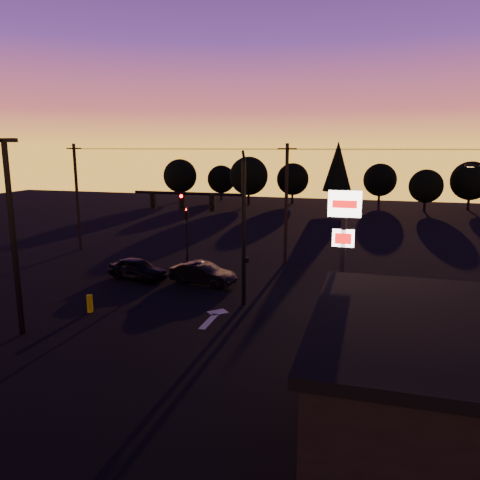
% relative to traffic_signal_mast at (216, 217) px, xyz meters
% --- Properties ---
extents(ground, '(120.00, 120.00, 0.00)m').
position_rel_traffic_signal_mast_xyz_m(ground, '(0.10, -3.99, -4.94)').
color(ground, black).
rests_on(ground, ground).
extents(lane_arrow, '(1.20, 3.10, 0.01)m').
position_rel_traffic_signal_mast_xyz_m(lane_arrow, '(0.60, -2.33, -4.93)').
color(lane_arrow, beige).
rests_on(lane_arrow, ground).
extents(traffic_signal_mast, '(6.79, 0.52, 8.58)m').
position_rel_traffic_signal_mast_xyz_m(traffic_signal_mast, '(0.00, 0.00, 0.00)').
color(traffic_signal_mast, black).
rests_on(traffic_signal_mast, ground).
extents(secondary_signal, '(0.30, 0.31, 4.35)m').
position_rel_traffic_signal_mast_xyz_m(secondary_signal, '(-4.90, 7.49, -2.07)').
color(secondary_signal, black).
rests_on(secondary_signal, ground).
extents(parking_lot_light, '(1.25, 0.30, 9.14)m').
position_rel_traffic_signal_mast_xyz_m(parking_lot_light, '(-7.40, -6.99, 0.33)').
color(parking_lot_light, black).
rests_on(parking_lot_light, ground).
extents(pylon_sign, '(1.50, 0.28, 6.80)m').
position_rel_traffic_signal_mast_xyz_m(pylon_sign, '(7.10, -2.49, -0.02)').
color(pylon_sign, black).
rests_on(pylon_sign, ground).
extents(utility_pole_0, '(1.40, 0.26, 9.00)m').
position_rel_traffic_signal_mast_xyz_m(utility_pole_0, '(-15.90, 10.01, -0.34)').
color(utility_pole_0, black).
rests_on(utility_pole_0, ground).
extents(utility_pole_1, '(1.40, 0.26, 9.00)m').
position_rel_traffic_signal_mast_xyz_m(utility_pole_1, '(2.10, 10.01, -0.34)').
color(utility_pole_1, black).
rests_on(utility_pole_1, ground).
extents(power_wires, '(36.00, 1.22, 0.07)m').
position_rel_traffic_signal_mast_xyz_m(power_wires, '(2.10, 10.01, 3.63)').
color(power_wires, black).
rests_on(power_wires, ground).
extents(bollard, '(0.32, 0.32, 0.95)m').
position_rel_traffic_signal_mast_xyz_m(bollard, '(-6.04, -3.45, -4.46)').
color(bollard, '#D3D505').
rests_on(bollard, ground).
extents(tree_0, '(5.36, 5.36, 6.74)m').
position_rel_traffic_signal_mast_xyz_m(tree_0, '(-21.90, 46.01, -0.88)').
color(tree_0, black).
rests_on(tree_0, ground).
extents(tree_1, '(4.54, 4.54, 5.71)m').
position_rel_traffic_signal_mast_xyz_m(tree_1, '(-15.90, 49.01, -1.50)').
color(tree_1, black).
rests_on(tree_1, ground).
extents(tree_2, '(5.77, 5.78, 7.26)m').
position_rel_traffic_signal_mast_xyz_m(tree_2, '(-9.90, 44.01, -0.57)').
color(tree_2, black).
rests_on(tree_2, ground).
extents(tree_3, '(4.95, 4.95, 6.22)m').
position_rel_traffic_signal_mast_xyz_m(tree_3, '(-3.90, 48.01, -1.19)').
color(tree_3, black).
rests_on(tree_3, ground).
extents(tree_4, '(4.18, 4.18, 9.50)m').
position_rel_traffic_signal_mast_xyz_m(tree_4, '(3.10, 45.01, 0.99)').
color(tree_4, black).
rests_on(tree_4, ground).
extents(tree_5, '(4.95, 4.95, 6.22)m').
position_rel_traffic_signal_mast_xyz_m(tree_5, '(9.10, 50.01, -1.19)').
color(tree_5, black).
rests_on(tree_5, ground).
extents(tree_6, '(4.54, 4.54, 5.71)m').
position_rel_traffic_signal_mast_xyz_m(tree_6, '(15.10, 44.01, -1.50)').
color(tree_6, black).
rests_on(tree_6, ground).
extents(tree_7, '(5.36, 5.36, 6.74)m').
position_rel_traffic_signal_mast_xyz_m(tree_7, '(21.10, 47.01, -0.88)').
color(tree_7, black).
rests_on(tree_7, ground).
extents(car_left, '(4.47, 2.58, 1.43)m').
position_rel_traffic_signal_mast_xyz_m(car_left, '(-6.65, 3.00, -4.22)').
color(car_left, black).
rests_on(car_left, ground).
extents(car_mid, '(4.51, 2.26, 1.42)m').
position_rel_traffic_signal_mast_xyz_m(car_mid, '(-2.00, 3.08, -4.23)').
color(car_mid, black).
rests_on(car_mid, ground).
extents(suv_parked, '(2.63, 4.80, 1.27)m').
position_rel_traffic_signal_mast_xyz_m(suv_parked, '(9.31, -7.85, -4.30)').
color(suv_parked, black).
rests_on(suv_parked, ground).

